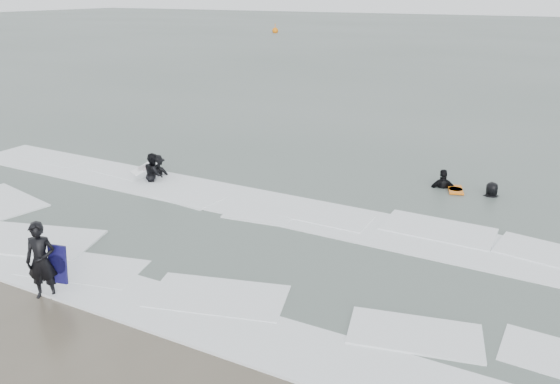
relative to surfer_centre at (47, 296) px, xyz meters
The scene contains 10 objects.
ground 3.30m from the surfer_centre, 27.07° to the left, with size 320.00×320.00×0.00m, color brown.
sea 81.55m from the surfer_centre, 87.94° to the left, with size 320.00×320.00×0.00m, color #47544C.
surfer_centre is the anchor object (origin of this frame).
surfer_wading 8.41m from the surfer_centre, 112.87° to the left, with size 0.83×0.65×1.72m, color black.
surfer_breaker 9.01m from the surfer_centre, 113.16° to the left, with size 1.15×0.66×1.77m, color black.
surfer_right_near 14.02m from the surfer_centre, 61.31° to the left, with size 1.12×0.46×1.90m, color black.
surfer_right_far 14.84m from the surfer_centre, 55.21° to the left, with size 0.84×0.55×1.72m, color black.
surf_foam 5.97m from the surfer_centre, 60.56° to the left, with size 30.03×9.06×0.09m.
bodyboards 6.90m from the surfer_centre, 79.15° to the left, with size 11.70×12.57×1.25m.
buoy 84.69m from the surfer_centre, 115.04° to the left, with size 1.00×1.00×1.65m.
Camera 1 is at (7.53, -8.97, 7.01)m, focal length 35.00 mm.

